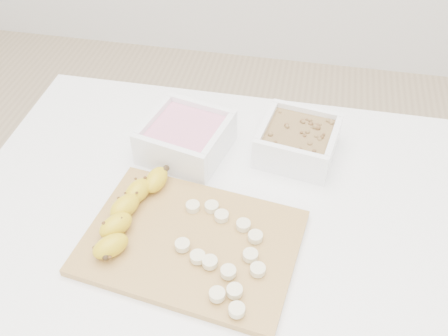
% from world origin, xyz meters
% --- Properties ---
extents(table, '(1.00, 0.70, 0.75)m').
position_xyz_m(table, '(0.00, 0.00, 0.65)').
color(table, white).
rests_on(table, ground).
extents(bowl_yogurt, '(0.20, 0.20, 0.08)m').
position_xyz_m(bowl_yogurt, '(-0.10, 0.13, 0.79)').
color(bowl_yogurt, white).
rests_on(bowl_yogurt, table).
extents(bowl_granola, '(0.18, 0.18, 0.07)m').
position_xyz_m(bowl_granola, '(0.13, 0.17, 0.79)').
color(bowl_granola, white).
rests_on(bowl_granola, table).
extents(cutting_board, '(0.41, 0.31, 0.01)m').
position_xyz_m(cutting_board, '(-0.03, -0.12, 0.76)').
color(cutting_board, '#B48844').
rests_on(cutting_board, table).
extents(banana, '(0.14, 0.23, 0.04)m').
position_xyz_m(banana, '(-0.15, -0.09, 0.78)').
color(banana, gold).
rests_on(banana, cutting_board).
extents(banana_slices, '(0.17, 0.23, 0.02)m').
position_xyz_m(banana_slices, '(0.03, -0.14, 0.77)').
color(banana_slices, beige).
rests_on(banana_slices, cutting_board).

